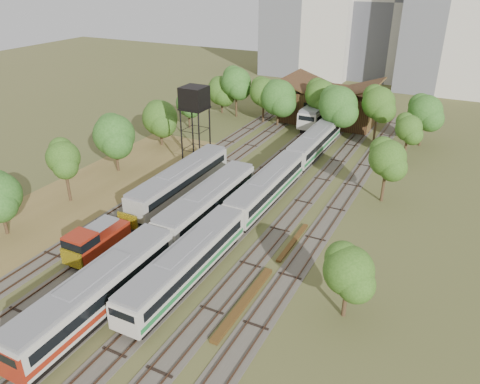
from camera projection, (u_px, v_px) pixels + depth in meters
The scene contains 16 objects.
ground at pixel (129, 312), 38.30m from camera, with size 240.00×240.00×0.00m, color #475123.
dry_grass_patch at pixel (47, 220), 52.03m from camera, with size 14.00×60.00×0.04m, color brown.
tracks at pixel (253, 191), 58.57m from camera, with size 24.60×80.00×0.19m.
railcar_red_set at pixel (161, 241), 44.22m from camera, with size 3.10×34.58×3.83m.
railcar_green_set at pixel (267, 188), 55.16m from camera, with size 2.87×52.07×3.55m.
railcar_rear at pixel (321, 111), 82.97m from camera, with size 3.25×16.08×4.03m.
shunter_locomotive at pixel (96, 242), 44.98m from camera, with size 2.51×8.10×3.29m.
old_grey_coach at pixel (181, 181), 56.66m from camera, with size 2.95×18.00×3.65m.
water_tower at pixel (194, 100), 61.50m from camera, with size 3.27×3.27×11.30m.
rail_pile_near at pixel (244, 302), 39.06m from camera, with size 0.69×10.33×0.34m, color brown.
rail_pile_far at pixel (293, 242), 47.63m from camera, with size 0.48×7.75×0.25m, color brown.
maintenance_shed at pixel (331, 105), 83.86m from camera, with size 16.45×11.55×7.58m.
tree_band_left at pixel (128, 130), 65.04m from camera, with size 6.46×65.11×8.59m.
tree_band_far at pixel (313, 98), 77.31m from camera, with size 38.10×10.34×9.06m.
tree_band_right at pixel (386, 174), 50.89m from camera, with size 5.69×39.62×7.65m.
tower_centre at pixel (402, 0), 109.66m from camera, with size 20.00×18.00×36.00m, color #AEAA9E.
Camera 1 is at (21.77, -22.70, 25.64)m, focal length 35.00 mm.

